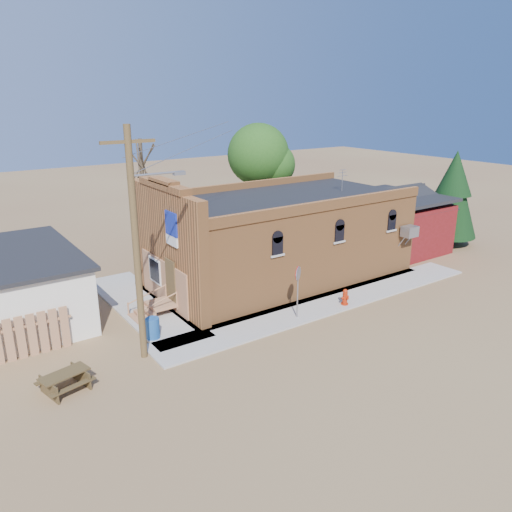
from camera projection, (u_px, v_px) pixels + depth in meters
ground at (319, 317)px, 23.43m from camera, size 120.00×120.00×0.00m
sidewalk_south at (329, 303)px, 24.93m from camera, size 19.00×2.20×0.08m
sidewalk_west at (142, 305)px, 24.68m from camera, size 2.60×10.00×0.08m
brick_bar at (277, 238)px, 27.90m from camera, size 16.40×7.97×6.30m
red_shed at (394, 216)px, 33.28m from camera, size 5.40×6.40×4.30m
wood_fence at (3, 342)px, 19.16m from camera, size 5.20×0.10×1.80m
utility_pole at (137, 241)px, 18.48m from camera, size 3.12×0.26×9.00m
tree_bare_near at (141, 165)px, 30.13m from camera, size 2.80×2.80×7.65m
tree_leafy at (258, 155)px, 35.42m from camera, size 4.40×4.40×8.15m
evergreen_tree at (453, 192)px, 33.85m from camera, size 3.60×3.60×6.50m
fire_hydrant at (345, 297)px, 24.54m from camera, size 0.48×0.47×0.81m
stop_sign at (298, 278)px, 22.68m from camera, size 0.59×0.44×2.51m
trash_barrel at (153, 328)px, 21.14m from camera, size 0.63×0.63×0.90m
picnic_table at (65, 379)px, 17.47m from camera, size 1.89×1.59×0.69m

